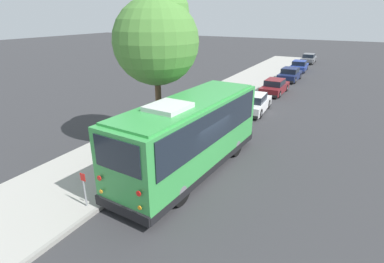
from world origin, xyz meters
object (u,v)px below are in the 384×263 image
Objects in this scene: sign_post_far at (117,164)px; shuttle_bus at (190,132)px; parked_sedan_maroon at (275,87)px; parked_sedan_blue at (299,66)px; parked_sedan_navy at (290,75)px; sign_post_near at (85,189)px; parked_sedan_gray at (309,59)px; parked_sedan_white at (254,103)px; street_tree at (157,36)px.

shuttle_bus is at bearing -36.19° from sign_post_far.
parked_sedan_maroon is 2.54× the size of sign_post_far.
parked_sedan_blue is at bearing 1.73° from parked_sedan_maroon.
parked_sedan_maroon is 6.29m from parked_sedan_navy.
sign_post_near is at bearing 176.35° from parked_sedan_maroon.
parked_sedan_gray is at bearing 4.28° from shuttle_bus.
parked_sedan_white is 9.68m from street_tree.
parked_sedan_navy is at bearing -4.03° from sign_post_far.
sign_post_near reaches higher than parked_sedan_white.
sign_post_far reaches higher than parked_sedan_gray.
parked_sedan_maroon is 0.55× the size of street_tree.
parked_sedan_maroon is at bearing 4.47° from shuttle_bus.
parked_sedan_gray is (25.91, 0.10, -0.01)m from parked_sedan_white.
shuttle_bus is 1.12× the size of street_tree.
shuttle_bus is at bearing -179.81° from parked_sedan_gray.
parked_sedan_gray is 39.86m from sign_post_near.
shuttle_bus reaches higher than parked_sedan_gray.
shuttle_bus is 15.70m from parked_sedan_maroon.
parked_sedan_white is at bearing -178.73° from parked_sedan_maroon.
sign_post_near reaches higher than parked_sedan_navy.
parked_sedan_maroon is at bearing -5.31° from sign_post_far.
sign_post_near is 1.71m from sign_post_far.
shuttle_bus is 21.97m from parked_sedan_navy.
street_tree reaches higher than sign_post_far.
parked_sedan_maroon is 19.94m from parked_sedan_gray.
parked_sedan_blue is 30.76m from sign_post_far.
parked_sedan_white is 0.94× the size of parked_sedan_gray.
sign_post_far is (-24.48, 1.72, 0.40)m from parked_sedan_navy.
parked_sedan_navy is 6.24m from parked_sedan_blue.
parked_sedan_white is at bearing -178.81° from parked_sedan_navy.
shuttle_bus reaches higher than parked_sedan_navy.
parked_sedan_navy is at bearing -2.84° from parked_sedan_white.
sign_post_near is at bearing 177.48° from parked_sedan_gray.
sign_post_near is at bearing 175.44° from parked_sedan_blue.
parked_sedan_maroon is at bearing -2.65° from parked_sedan_white.
street_tree is at bearing 159.64° from parked_sedan_white.
parked_sedan_blue is (6.23, 0.15, -0.03)m from parked_sedan_navy.
shuttle_bus is 4.73m from sign_post_near.
parked_sedan_navy is 0.55× the size of street_tree.
street_tree is at bearing 10.98° from sign_post_far.
street_tree is (-13.91, 2.52, 4.96)m from parked_sedan_maroon.
shuttle_bus is at bearing -178.17° from parked_sedan_maroon.
parked_sedan_navy is (12.26, -0.03, 0.01)m from parked_sedan_white.
parked_sedan_gray is at bearing -1.92° from parked_sedan_blue.
shuttle_bus is at bearing 178.80° from parked_sedan_blue.
parked_sedan_navy reaches higher than parked_sedan_white.
parked_sedan_white is 12.26m from parked_sedan_navy.
parked_sedan_maroon is at bearing -10.26° from street_tree.
sign_post_far reaches higher than sign_post_near.
sign_post_far reaches higher than parked_sedan_maroon.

